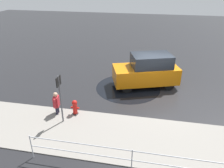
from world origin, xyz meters
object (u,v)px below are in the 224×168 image
at_px(moving_hatchback, 147,71).
at_px(fire_hydrant, 75,107).
at_px(pedestrian, 56,102).
at_px(sign_post, 60,93).

height_order(moving_hatchback, fire_hydrant, moving_hatchback).
bearing_deg(moving_hatchback, pedestrian, 43.71).
bearing_deg(fire_hydrant, sign_post, 63.59).
distance_m(moving_hatchback, sign_post, 5.90).
relative_size(moving_hatchback, sign_post, 1.77).
distance_m(fire_hydrant, pedestrian, 0.94).
xyz_separation_m(moving_hatchback, fire_hydrant, (3.31, 3.87, -0.63)).
bearing_deg(pedestrian, moving_hatchback, -136.29).
height_order(pedestrian, sign_post, sign_post).
xyz_separation_m(fire_hydrant, pedestrian, (0.89, 0.14, 0.28)).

